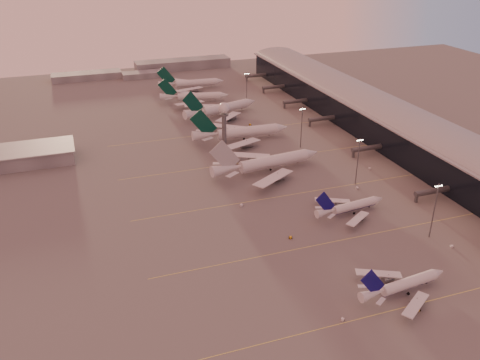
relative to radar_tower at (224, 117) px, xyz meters
name	(u,v)px	position (x,y,z in m)	size (l,w,h in m)	color
ground	(305,263)	(-5.00, -120.00, -20.95)	(700.00, 700.00, 0.00)	#585656
taxiway_markings	(311,190)	(25.00, -64.00, -20.94)	(180.00, 185.25, 0.02)	#ECDE53
terminal	(385,120)	(102.88, -9.91, -10.43)	(57.00, 362.00, 23.04)	black
radar_tower	(224,117)	(0.00, 0.00, 0.00)	(6.40, 6.40, 31.10)	#515358
mast_a	(434,208)	(53.00, -120.00, -7.21)	(3.60, 0.56, 25.00)	#515358
mast_b	(358,160)	(50.00, -65.00, -7.21)	(3.60, 0.56, 25.00)	#515358
mast_c	(302,126)	(45.00, -10.00, -7.21)	(3.60, 0.56, 25.00)	#515358
mast_d	(247,88)	(43.00, 80.00, -7.21)	(3.60, 0.56, 25.00)	#515358
distant_horizon	(155,68)	(-2.38, 205.14, -17.06)	(165.00, 37.50, 9.00)	slate
narrowbody_near	(403,286)	(19.44, -148.12, -17.92)	(38.24, 30.39, 14.95)	silver
narrowbody_mid	(350,208)	(31.33, -91.19, -17.96)	(37.78, 30.01, 14.78)	silver
widebody_white	(267,165)	(12.76, -35.89, -16.97)	(65.11, 51.89, 22.94)	silver
greentail_a	(241,134)	(15.02, 12.51, -16.92)	(62.86, 50.74, 22.83)	silver
greentail_b	(221,110)	(17.87, 62.98, -17.02)	(59.27, 47.14, 22.23)	silver
greentail_c	(195,98)	(8.06, 100.66, -17.54)	(52.71, 42.18, 19.33)	silver
greentail_d	(192,85)	(15.54, 138.08, -17.37)	(55.78, 44.97, 20.25)	silver
gsv_truck_a	(343,318)	(-7.56, -153.66, -19.92)	(5.07, 4.44, 2.02)	silver
gsv_tug_near	(417,310)	(18.59, -158.08, -20.39)	(2.92, 4.14, 1.08)	yellow
gsv_catering_a	(453,243)	(56.70, -129.79, -19.06)	(5.00, 3.27, 3.78)	silver
gsv_tug_mid	(290,238)	(-3.15, -101.76, -20.48)	(3.71, 2.98, 0.92)	yellow
gsv_truck_b	(358,187)	(48.35, -70.23, -19.76)	(6.11, 3.61, 2.33)	silver
gsv_truck_c	(242,204)	(-12.92, -68.20, -19.71)	(6.39, 4.24, 2.43)	silver
gsv_catering_b	(370,166)	(67.05, -51.63, -18.96)	(5.05, 2.73, 3.98)	silver
gsv_tug_far	(274,164)	(19.68, -29.00, -20.43)	(4.12, 3.88, 1.02)	silver
gsv_tug_hangar	(250,125)	(29.95, 37.19, -20.46)	(3.47, 2.23, 0.96)	yellow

